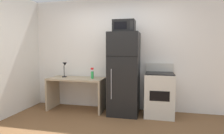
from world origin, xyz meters
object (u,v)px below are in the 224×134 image
desk (77,87)px  microwave (124,26)px  desk_lamp (65,67)px  spray_bottle (92,74)px  refrigerator (124,74)px  oven_range (159,94)px

desk → microwave: size_ratio=2.81×
desk → desk_lamp: bearing=170.9°
desk_lamp → microwave: (1.45, -0.11, 0.91)m
desk → spray_bottle: size_ratio=5.20×
refrigerator → oven_range: size_ratio=1.61×
refrigerator → microwave: (0.00, -0.02, 1.01)m
desk → oven_range: size_ratio=1.18×
spray_bottle → microwave: (0.74, -0.05, 1.05)m
desk_lamp → microwave: size_ratio=0.77×
desk → refrigerator: refrigerator is taller
spray_bottle → desk: bearing=179.2°
desk → desk_lamp: 0.56m
desk_lamp → spray_bottle: size_ratio=1.42×
spray_bottle → oven_range: bearing=0.2°
desk_lamp → oven_range: (2.20, -0.05, -0.52)m
spray_bottle → oven_range: (1.49, 0.01, -0.38)m
desk_lamp → spray_bottle: 0.73m
spray_bottle → oven_range: 1.54m
oven_range → refrigerator: bearing=-177.5°
spray_bottle → microwave: microwave is taller
desk_lamp → spray_bottle: (0.71, -0.06, -0.14)m
desk_lamp → desk: bearing=-9.1°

